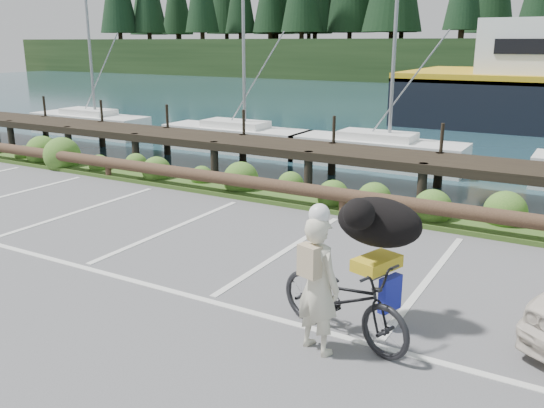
# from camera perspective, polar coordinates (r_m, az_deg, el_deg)

# --- Properties ---
(ground) EXTENTS (72.00, 72.00, 0.00)m
(ground) POSITION_cam_1_polar(r_m,az_deg,el_deg) (8.88, -4.95, -8.57)
(ground) COLOR #545356
(vegetation_strip) EXTENTS (34.00, 1.60, 0.10)m
(vegetation_strip) POSITION_cam_1_polar(r_m,az_deg,el_deg) (13.29, 8.16, -0.11)
(vegetation_strip) COLOR #3D5B21
(vegetation_strip) RESTS_ON ground
(log_rail) EXTENTS (32.00, 0.30, 0.60)m
(log_rail) POSITION_cam_1_polar(r_m,az_deg,el_deg) (12.68, 6.97, -1.08)
(log_rail) COLOR #443021
(log_rail) RESTS_ON ground
(bicycle) EXTENTS (2.17, 1.31, 1.07)m
(bicycle) POSITION_cam_1_polar(r_m,az_deg,el_deg) (7.40, 7.07, -9.25)
(bicycle) COLOR black
(bicycle) RESTS_ON ground
(cyclist) EXTENTS (0.73, 0.59, 1.72)m
(cyclist) POSITION_cam_1_polar(r_m,az_deg,el_deg) (6.94, 4.55, -7.99)
(cyclist) COLOR beige
(cyclist) RESTS_ON ground
(dog) EXTENTS (0.88, 1.25, 0.66)m
(dog) POSITION_cam_1_polar(r_m,az_deg,el_deg) (7.57, 10.55, -1.79)
(dog) COLOR black
(dog) RESTS_ON bicycle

